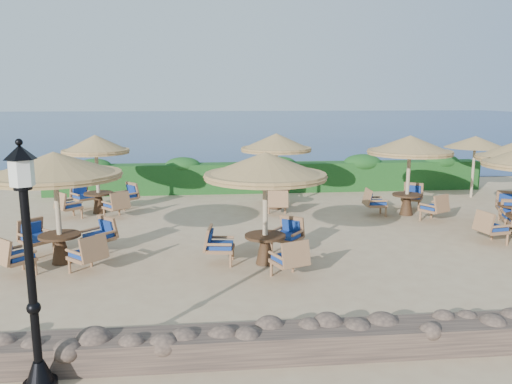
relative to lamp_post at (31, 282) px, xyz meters
name	(u,v)px	position (x,y,z in m)	size (l,w,h in m)	color
ground	(300,240)	(4.80, 6.80, -1.55)	(120.00, 120.00, 0.00)	tan
sea	(221,121)	(4.80, 76.80, -1.55)	(160.00, 160.00, 0.00)	#0B1D4C
hedge	(268,177)	(4.80, 14.00, -0.95)	(18.00, 0.90, 1.20)	#144016
stone_wall	(376,339)	(4.80, 0.60, -1.33)	(15.00, 0.65, 0.44)	brown
lamp_post	(31,282)	(0.00, 0.00, 0.00)	(0.44, 0.44, 3.31)	black
extra_parasol	(475,142)	(12.60, 12.00, 0.62)	(2.30, 2.30, 2.41)	tan
cafe_set_0	(56,185)	(-1.21, 5.42, 0.33)	(3.05, 3.05, 2.65)	tan
cafe_set_1	(265,184)	(3.59, 4.89, 0.37)	(2.86, 2.85, 2.65)	tan
cafe_set_3	(97,165)	(-1.39, 10.67, 0.08)	(2.57, 2.57, 2.65)	tan
cafe_set_4	(276,154)	(4.67, 10.76, 0.39)	(2.47, 2.85, 2.65)	tan
cafe_set_5	(409,158)	(8.88, 9.38, 0.35)	(2.80, 2.78, 2.65)	tan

